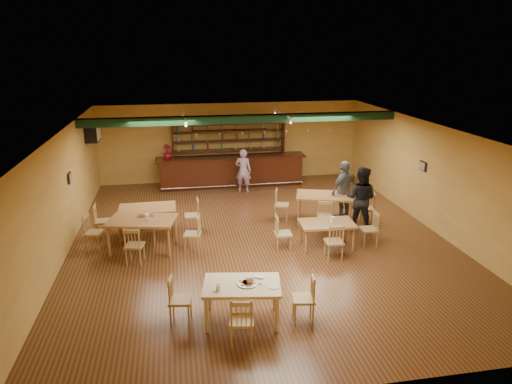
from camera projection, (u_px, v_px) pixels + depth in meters
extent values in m
plane|color=#4F2816|center=(259.00, 238.00, 12.73)|extent=(12.00, 12.00, 0.00)
cube|color=black|center=(243.00, 119.00, 14.49)|extent=(10.00, 0.30, 0.25)
cube|color=white|center=(185.00, 115.00, 14.73)|extent=(0.05, 2.50, 0.05)
cube|color=white|center=(282.00, 113.00, 15.27)|extent=(0.05, 2.50, 0.05)
cube|color=white|center=(92.00, 132.00, 15.16)|extent=(0.34, 0.70, 0.48)
cube|color=black|center=(70.00, 178.00, 12.32)|extent=(0.04, 0.34, 0.28)
cube|color=black|center=(423.00, 166.00, 13.53)|extent=(0.04, 0.34, 0.28)
cube|color=#36190A|center=(231.00, 171.00, 17.38)|extent=(5.56, 0.85, 1.13)
cube|color=#36190A|center=(229.00, 152.00, 17.79)|extent=(4.30, 0.40, 2.28)
imported|color=maroon|center=(167.00, 152.00, 16.73)|extent=(0.37, 0.37, 0.52)
cube|color=#9B6137|center=(148.00, 220.00, 12.95)|extent=(1.57, 0.95, 0.78)
cube|color=#9B6137|center=(324.00, 208.00, 13.88)|extent=(1.87, 1.44, 0.83)
cube|color=#9B6137|center=(143.00, 235.00, 11.91)|extent=(1.85, 1.34, 0.84)
cube|color=#9B6137|center=(326.00, 235.00, 12.06)|extent=(1.44, 0.91, 0.70)
cube|color=#CFBA8B|center=(242.00, 302.00, 8.82)|extent=(1.58, 1.15, 0.78)
cylinder|color=silver|center=(247.00, 283.00, 8.72)|extent=(0.54, 0.54, 0.01)
cylinder|color=#EAE5C6|center=(218.00, 288.00, 8.47)|extent=(0.08, 0.08, 0.11)
cube|color=white|center=(259.00, 277.00, 8.96)|extent=(0.24, 0.22, 0.03)
cube|color=silver|center=(255.00, 281.00, 8.79)|extent=(0.26, 0.31, 0.00)
cylinder|color=white|center=(274.00, 286.00, 8.61)|extent=(0.25, 0.25, 0.01)
imported|color=#7B4494|center=(243.00, 171.00, 16.59)|extent=(0.67, 0.55, 1.57)
imported|color=black|center=(361.00, 199.00, 13.11)|extent=(1.14, 1.10, 1.85)
imported|color=slate|center=(344.00, 190.00, 13.97)|extent=(1.13, 0.91, 1.80)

